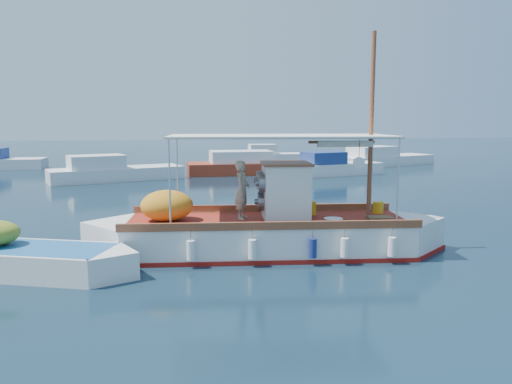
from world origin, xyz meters
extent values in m
plane|color=black|center=(0.00, 0.00, 0.00)|extent=(160.00, 160.00, 0.00)
cube|color=white|center=(-0.65, -0.33, 0.36)|extent=(7.98, 3.33, 1.14)
cube|color=white|center=(-4.52, 0.05, 0.36)|extent=(2.58, 2.58, 1.14)
cube|color=white|center=(3.22, -0.70, 0.36)|extent=(2.58, 2.58, 1.14)
cube|color=maroon|center=(-0.65, -0.33, 0.02)|extent=(8.10, 3.42, 0.19)
cube|color=maroon|center=(-0.65, -0.33, 0.91)|extent=(7.96, 3.12, 0.06)
cube|color=brown|center=(-0.53, 0.97, 1.04)|extent=(7.85, 0.86, 0.21)
cube|color=brown|center=(-0.78, -1.62, 1.04)|extent=(7.85, 0.86, 0.21)
cube|color=white|center=(-0.14, -0.38, 1.71)|extent=(1.37, 1.46, 1.55)
cube|color=brown|center=(-0.14, -0.38, 2.52)|extent=(1.48, 1.57, 0.06)
cylinder|color=slate|center=(-0.84, -0.64, 2.02)|extent=(0.28, 0.54, 0.52)
cylinder|color=slate|center=(-0.78, 0.02, 2.02)|extent=(0.28, 0.54, 0.52)
cylinder|color=slate|center=(-0.81, -0.31, 1.45)|extent=(0.28, 0.54, 0.52)
cylinder|color=brown|center=(2.24, -0.60, 3.52)|extent=(0.14, 0.14, 5.18)
cylinder|color=brown|center=(1.41, -0.52, 3.11)|extent=(1.86, 0.26, 0.08)
cylinder|color=silver|center=(-3.12, 1.06, 2.10)|extent=(0.05, 0.05, 2.33)
cylinder|color=silver|center=(-3.34, -1.21, 2.10)|extent=(0.05, 0.05, 2.33)
cylinder|color=silver|center=(2.76, 0.49, 2.10)|extent=(0.05, 0.05, 2.33)
cylinder|color=silver|center=(2.54, -1.78, 2.10)|extent=(0.05, 0.05, 2.33)
cube|color=silver|center=(-0.29, -0.36, 3.28)|extent=(6.32, 3.06, 0.04)
ellipsoid|color=orange|center=(-3.44, -0.06, 1.37)|extent=(1.56, 1.37, 0.87)
cube|color=gold|center=(0.74, 0.11, 1.14)|extent=(0.28, 0.21, 0.41)
cylinder|color=gold|center=(2.82, 0.07, 1.11)|extent=(0.34, 0.34, 0.35)
cube|color=brown|center=(2.40, -1.04, 0.99)|extent=(0.72, 0.53, 0.12)
cylinder|color=#B2B2B2|center=(1.05, -1.06, 0.99)|extent=(0.57, 0.57, 0.12)
cylinder|color=white|center=(1.51, -1.63, 2.62)|extent=(0.31, 0.06, 0.31)
cylinder|color=white|center=(-2.85, -1.57, 0.47)|extent=(0.23, 0.23, 0.50)
cylinder|color=navy|center=(0.24, -1.87, 0.47)|extent=(0.23, 0.23, 0.50)
cylinder|color=white|center=(2.30, -2.07, 0.47)|extent=(0.23, 0.23, 0.50)
imported|color=#A7A28A|center=(-1.34, -0.15, 1.77)|extent=(0.59, 0.71, 1.65)
cube|color=white|center=(-6.92, -1.31, 0.24)|extent=(4.67, 3.05, 0.85)
cube|color=white|center=(-4.87, -2.03, 0.24)|extent=(1.60, 1.60, 0.85)
cube|color=#215E99|center=(-6.92, -1.31, 0.64)|extent=(4.60, 2.87, 0.05)
cube|color=silver|center=(-6.67, 17.70, 0.30)|extent=(8.30, 4.94, 1.00)
cube|color=silver|center=(-7.80, 17.29, 1.20)|extent=(3.69, 2.99, 0.80)
cube|color=maroon|center=(2.92, 20.12, 0.30)|extent=(10.42, 3.12, 1.00)
cube|color=silver|center=(1.37, 20.07, 1.20)|extent=(4.20, 2.51, 0.80)
cube|color=silver|center=(7.60, 18.36, 0.30)|extent=(6.84, 3.94, 1.00)
cube|color=navy|center=(6.66, 18.08, 1.20)|extent=(3.02, 2.53, 0.80)
cube|color=silver|center=(13.81, 24.53, 0.30)|extent=(9.38, 5.79, 1.00)
cube|color=silver|center=(12.55, 24.02, 1.20)|extent=(4.19, 3.40, 0.80)
cube|color=silver|center=(-16.03, 26.37, 0.30)|extent=(6.23, 2.34, 1.00)
cube|color=silver|center=(5.29, 28.71, 0.30)|extent=(5.67, 2.04, 1.00)
cube|color=silver|center=(4.44, 28.71, 1.20)|extent=(2.27, 1.72, 0.80)
camera|label=1|loc=(-3.25, -13.89, 3.74)|focal=35.00mm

